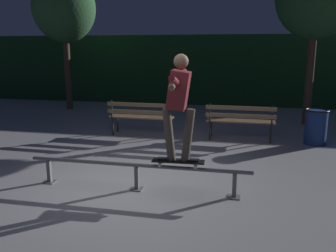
% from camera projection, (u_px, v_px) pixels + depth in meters
% --- Properties ---
extents(ground_plane, '(90.00, 90.00, 0.00)m').
position_uv_depth(ground_plane, '(139.00, 187.00, 5.60)').
color(ground_plane, '#99999E').
extents(hedge_backdrop, '(24.00, 1.20, 2.65)m').
position_uv_depth(hedge_backdrop, '(203.00, 70.00, 13.94)').
color(hedge_backdrop, '#193D1E').
rests_on(hedge_backdrop, ground).
extents(grind_rail, '(3.49, 0.18, 0.42)m').
position_uv_depth(grind_rail, '(137.00, 170.00, 5.42)').
color(grind_rail, slate).
rests_on(grind_rail, ground).
extents(skateboard, '(0.79, 0.23, 0.09)m').
position_uv_depth(skateboard, '(178.00, 161.00, 5.25)').
color(skateboard, black).
rests_on(skateboard, grind_rail).
extents(skateboarder, '(0.62, 1.41, 1.56)m').
position_uv_depth(skateboarder, '(179.00, 99.00, 5.05)').
color(skateboarder, black).
rests_on(skateboarder, skateboard).
extents(park_bench_leftmost, '(1.61, 0.45, 0.88)m').
position_uv_depth(park_bench_leftmost, '(140.00, 114.00, 8.77)').
color(park_bench_leftmost, '#282623').
rests_on(park_bench_leftmost, ground).
extents(park_bench_left_center, '(1.61, 0.45, 0.88)m').
position_uv_depth(park_bench_left_center, '(240.00, 118.00, 8.28)').
color(park_bench_left_center, '#282623').
rests_on(park_bench_left_center, ground).
extents(tree_far_left, '(2.14, 2.14, 4.68)m').
position_uv_depth(tree_far_left, '(64.00, 8.00, 12.09)').
color(tree_far_left, '#4C3828').
rests_on(tree_far_left, ground).
extents(trash_can, '(0.52, 0.52, 0.80)m').
position_uv_depth(trash_can, '(316.00, 126.00, 8.01)').
color(trash_can, navy).
rests_on(trash_can, ground).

